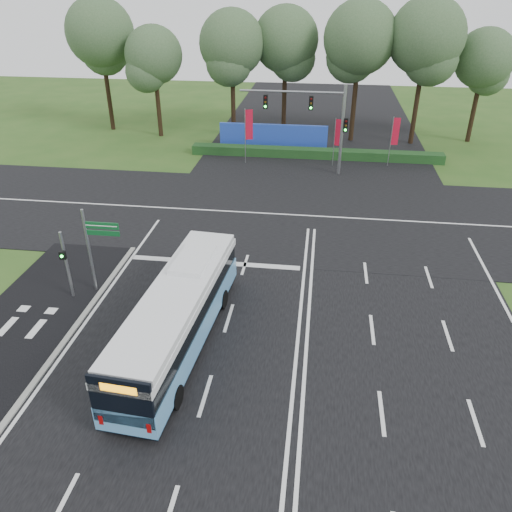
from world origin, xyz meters
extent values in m
plane|color=#2C531B|center=(0.00, 0.00, 0.00)|extent=(120.00, 120.00, 0.00)
cube|color=black|center=(0.00, 0.00, 0.02)|extent=(20.00, 120.00, 0.04)
cube|color=black|center=(0.00, 12.00, 0.03)|extent=(120.00, 14.00, 0.05)
cube|color=black|center=(-12.50, -3.00, 0.03)|extent=(5.00, 18.00, 0.06)
cube|color=gray|center=(-10.10, -3.00, 0.06)|extent=(0.25, 18.00, 0.12)
cube|color=#5C9FD7|center=(-5.01, -2.13, 0.97)|extent=(3.08, 11.02, 1.00)
cube|color=black|center=(-5.01, -2.13, 0.52)|extent=(3.05, 10.96, 0.27)
cube|color=black|center=(-5.01, -2.13, 1.88)|extent=(2.98, 10.85, 0.86)
cube|color=white|center=(-5.01, -2.13, 2.42)|extent=(3.08, 11.02, 0.32)
cube|color=white|center=(-5.01, -2.13, 2.74)|extent=(3.00, 10.58, 0.32)
cube|color=white|center=(-4.84, 0.13, 3.01)|extent=(1.65, 2.82, 0.23)
cube|color=black|center=(-5.42, -7.49, 1.92)|extent=(2.20, 0.29, 1.99)
cube|color=orange|center=(-5.42, -7.53, 2.56)|extent=(1.27, 0.16, 0.32)
cylinder|color=black|center=(-5.83, 1.02, 0.47)|extent=(0.32, 0.96, 0.94)
cylinder|color=black|center=(-3.73, 0.87, 0.47)|extent=(0.32, 0.96, 0.94)
cylinder|color=black|center=(-6.32, -5.48, 0.47)|extent=(0.32, 0.96, 0.94)
cylinder|color=black|center=(-4.22, -5.64, 0.47)|extent=(0.32, 0.96, 0.94)
cylinder|color=gray|center=(-11.34, 0.79, 1.81)|extent=(0.14, 0.14, 3.61)
cube|color=black|center=(-11.34, 0.61, 2.48)|extent=(0.31, 0.22, 0.41)
sphere|color=#19F233|center=(-11.34, 0.51, 2.48)|extent=(0.14, 0.14, 0.14)
cylinder|color=gray|center=(-10.45, 1.52, 2.25)|extent=(0.13, 0.13, 4.49)
cube|color=#0E4F23|center=(-9.60, 1.53, 3.71)|extent=(1.69, 0.07, 0.34)
cube|color=#0E4F23|center=(-9.60, 1.53, 3.31)|extent=(1.69, 0.07, 0.25)
cube|color=white|center=(-9.60, 1.49, 3.71)|extent=(1.57, 0.02, 0.04)
cylinder|color=gray|center=(-5.89, 22.25, 2.32)|extent=(0.07, 0.07, 4.63)
cube|color=red|center=(-5.57, 22.36, 3.29)|extent=(0.59, 0.25, 2.47)
cylinder|color=gray|center=(1.52, 22.53, 2.02)|extent=(0.06, 0.06, 4.04)
cube|color=red|center=(1.81, 22.45, 2.88)|extent=(0.53, 0.18, 2.16)
cylinder|color=gray|center=(6.15, 23.10, 2.08)|extent=(0.06, 0.06, 4.15)
cube|color=red|center=(6.46, 23.12, 2.95)|extent=(0.56, 0.08, 2.22)
cylinder|color=gray|center=(2.00, 20.50, 3.50)|extent=(0.24, 0.24, 7.00)
cylinder|color=gray|center=(-2.00, 20.50, 6.40)|extent=(8.00, 0.16, 0.16)
cube|color=black|center=(-0.50, 20.50, 5.60)|extent=(0.32, 0.28, 1.05)
cube|color=black|center=(-4.00, 20.50, 5.60)|extent=(0.32, 0.28, 1.05)
cube|color=black|center=(2.25, 20.50, 4.00)|extent=(0.32, 0.28, 1.05)
cube|color=#153B19|center=(0.00, 24.50, 0.40)|extent=(22.00, 1.20, 0.80)
cube|color=blue|center=(-4.00, 27.00, 1.10)|extent=(10.00, 0.30, 2.20)
cylinder|color=black|center=(-21.37, 31.33, 4.44)|extent=(0.44, 0.44, 8.88)
sphere|color=#365330|center=(-21.37, 31.33, 9.35)|extent=(6.54, 6.54, 6.54)
cylinder|color=black|center=(-15.63, 29.59, 3.63)|extent=(0.44, 0.44, 7.27)
sphere|color=#365330|center=(-15.63, 29.59, 7.65)|extent=(5.36, 5.36, 5.36)
cylinder|color=black|center=(-8.33, 30.49, 4.12)|extent=(0.44, 0.44, 8.24)
sphere|color=#365330|center=(-8.33, 30.49, 8.67)|extent=(6.07, 6.07, 6.07)
cylinder|color=black|center=(-3.50, 32.49, 4.20)|extent=(0.44, 0.44, 8.40)
sphere|color=#365330|center=(-3.50, 32.49, 8.84)|extent=(6.19, 6.19, 6.19)
cylinder|color=black|center=(3.29, 30.43, 4.42)|extent=(0.44, 0.44, 8.83)
sphere|color=#365330|center=(3.29, 30.43, 9.30)|extent=(6.51, 6.51, 6.51)
cylinder|color=black|center=(8.97, 30.13, 4.52)|extent=(0.44, 0.44, 9.03)
sphere|color=#365330|center=(8.97, 30.13, 9.51)|extent=(6.66, 6.66, 6.66)
cylinder|color=black|center=(14.58, 31.60, 3.61)|extent=(0.44, 0.44, 7.23)
sphere|color=#365330|center=(14.58, 31.60, 7.61)|extent=(5.32, 5.32, 5.32)
camera|label=1|loc=(0.47, -18.60, 13.96)|focal=35.00mm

